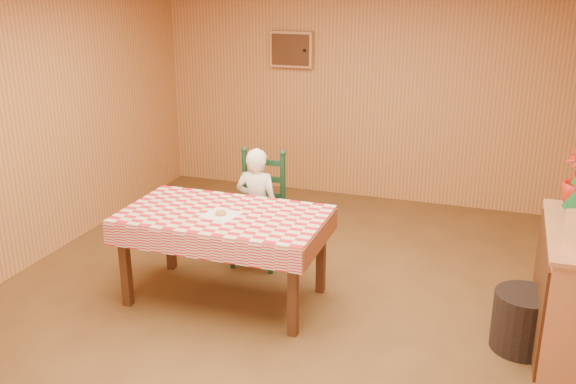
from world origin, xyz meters
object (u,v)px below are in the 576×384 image
(seated_child, at_px, (257,207))
(ladder_chair, at_px, (260,211))
(storage_bin, at_px, (523,321))
(dining_table, at_px, (224,222))

(seated_child, bearing_deg, ladder_chair, -90.00)
(seated_child, height_order, storage_bin, seated_child)
(storage_bin, bearing_deg, ladder_chair, 161.59)
(dining_table, bearing_deg, ladder_chair, 90.00)
(dining_table, xyz_separation_m, seated_child, (0.00, 0.73, -0.13))
(seated_child, bearing_deg, storage_bin, 162.84)
(seated_child, xyz_separation_m, storage_bin, (2.35, -0.73, -0.34))
(dining_table, xyz_separation_m, storage_bin, (2.35, 0.00, -0.47))
(dining_table, distance_m, ladder_chair, 0.81)
(dining_table, height_order, ladder_chair, ladder_chair)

